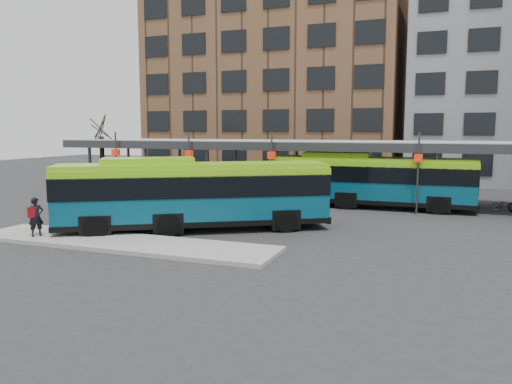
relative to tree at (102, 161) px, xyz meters
The scene contains 8 objects.
ground 21.77m from the tree, 33.69° to the right, with size 120.00×120.00×0.00m, color #28282B.
boarding_island 19.67m from the tree, 50.19° to the right, with size 14.00×3.00×0.18m, color gray.
canopy 18.03m from the tree, ahead, with size 40.00×6.53×4.80m.
tree is the anchor object (origin of this frame).
building_brick 23.18m from the tree, 68.20° to the left, with size 26.00×14.00×22.00m, color brown.
bus_front 17.87m from the tree, 38.54° to the right, with size 12.59×9.17×3.60m.
bus_rear 21.00m from the tree, ahead, with size 12.64×2.89×3.48m.
pedestrian 17.78m from the tree, 61.68° to the right, with size 0.70×0.77×1.76m.
Camera 1 is at (7.42, -20.67, 4.95)m, focal length 35.00 mm.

